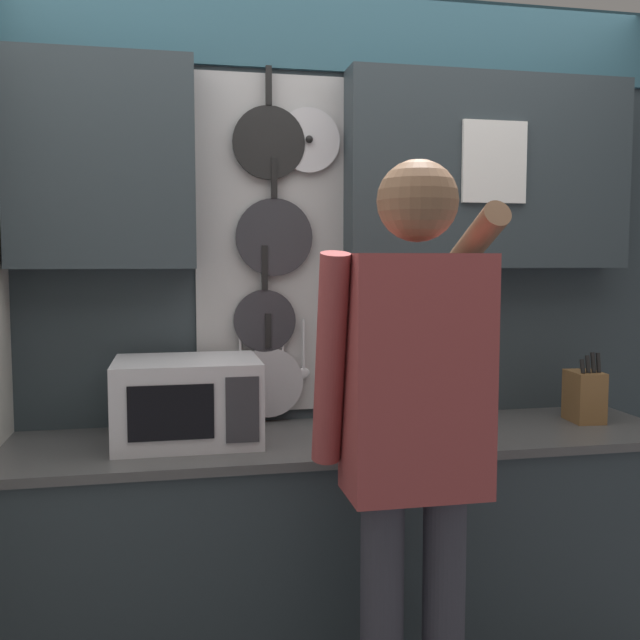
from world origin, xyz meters
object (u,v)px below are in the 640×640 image
(knife_block, at_px, (584,396))
(person, at_px, (414,423))
(microwave, at_px, (187,400))
(utensil_crock, at_px, (449,404))

(knife_block, height_order, person, person)
(microwave, relative_size, person, 0.27)
(microwave, height_order, person, person)
(microwave, distance_m, person, 0.84)
(microwave, height_order, knife_block, microwave)
(microwave, distance_m, utensil_crock, 0.94)
(knife_block, bearing_deg, microwave, -179.97)
(utensil_crock, relative_size, person, 0.19)
(microwave, xyz_separation_m, knife_block, (1.48, 0.00, -0.04))
(utensil_crock, bearing_deg, person, -120.01)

